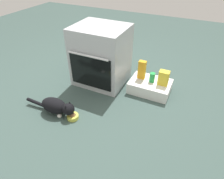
{
  "coord_description": "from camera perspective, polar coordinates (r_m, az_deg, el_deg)",
  "views": [
    {
      "loc": [
        1.1,
        -1.59,
        1.49
      ],
      "look_at": [
        0.36,
        -0.05,
        0.25
      ],
      "focal_mm": 30.96,
      "sensor_mm": 36.0,
      "label": 1
    }
  ],
  "objects": [
    {
      "name": "ground",
      "position": [
        2.44,
        -7.21,
        -1.9
      ],
      "size": [
        8.0,
        8.0,
        0.0
      ],
      "primitive_type": "plane",
      "color": "#384C47"
    },
    {
      "name": "oven",
      "position": [
        2.52,
        -3.26,
        9.94
      ],
      "size": [
        0.65,
        0.61,
        0.76
      ],
      "color": "#B7BABF",
      "rests_on": "ground"
    },
    {
      "name": "pantry_cabinet",
      "position": [
        2.51,
        11.13,
        0.93
      ],
      "size": [
        0.5,
        0.36,
        0.14
      ],
      "primitive_type": "cube",
      "color": "white",
      "rests_on": "ground"
    },
    {
      "name": "food_bowl",
      "position": [
        2.14,
        -11.51,
        -7.77
      ],
      "size": [
        0.13,
        0.13,
        0.07
      ],
      "color": "#D1D14C",
      "rests_on": "ground"
    },
    {
      "name": "cat",
      "position": [
        2.2,
        -16.09,
        -4.76
      ],
      "size": [
        0.64,
        0.18,
        0.19
      ],
      "rotation": [
        0.0,
        0.0,
        0.03
      ],
      "color": "black",
      "rests_on": "ground"
    },
    {
      "name": "soda_can",
      "position": [
        2.44,
        11.77,
        3.51
      ],
      "size": [
        0.07,
        0.07,
        0.12
      ],
      "primitive_type": "cylinder",
      "color": "green",
      "rests_on": "pantry_cabinet"
    },
    {
      "name": "juice_carton",
      "position": [
        2.46,
        8.82,
        5.76
      ],
      "size": [
        0.09,
        0.06,
        0.24
      ],
      "primitive_type": "cube",
      "color": "orange",
      "rests_on": "pantry_cabinet"
    },
    {
      "name": "snack_bag",
      "position": [
        2.4,
        15.0,
        3.33
      ],
      "size": [
        0.12,
        0.09,
        0.18
      ],
      "primitive_type": "cube",
      "color": "yellow",
      "rests_on": "pantry_cabinet"
    }
  ]
}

